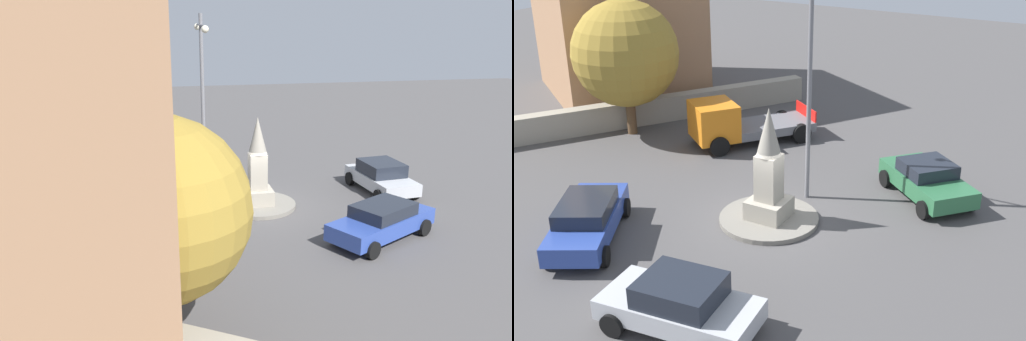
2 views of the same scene
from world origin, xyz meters
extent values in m
plane|color=#4F4C4C|center=(0.00, 0.00, 0.00)|extent=(80.00, 80.00, 0.00)
cylinder|color=gray|center=(0.00, 0.00, 0.08)|extent=(3.33, 3.33, 0.17)
cube|color=#9E9687|center=(0.00, 0.00, 0.49)|extent=(1.27, 1.27, 0.64)
cube|color=#9E9687|center=(0.00, 0.00, 1.60)|extent=(0.74, 0.74, 1.58)
cone|color=#9E9687|center=(0.00, 0.00, 3.18)|extent=(0.81, 0.81, 1.59)
cylinder|color=slate|center=(0.30, 2.24, 4.08)|extent=(0.16, 0.16, 8.15)
cylinder|color=slate|center=(-0.53, 2.24, 7.69)|extent=(1.66, 0.08, 0.08)
cylinder|color=slate|center=(1.13, 2.24, 7.69)|extent=(1.66, 0.08, 0.08)
sphere|color=#F2EACC|center=(-1.35, 2.24, 7.59)|extent=(0.28, 0.28, 0.28)
sphere|color=#F2EACC|center=(1.96, 2.24, 7.59)|extent=(0.28, 0.28, 0.28)
cube|color=#B7BABF|center=(0.87, -6.10, 0.60)|extent=(4.20, 2.23, 0.55)
cube|color=#1E232D|center=(0.92, -6.09, 1.17)|extent=(2.15, 1.87, 0.59)
cylinder|color=black|center=(2.17, -5.05, 0.32)|extent=(0.66, 0.29, 0.64)
cylinder|color=black|center=(2.37, -6.84, 0.32)|extent=(0.66, 0.29, 0.64)
cylinder|color=black|center=(-0.63, -5.36, 0.32)|extent=(0.66, 0.29, 0.64)
cylinder|color=black|center=(-0.43, -7.15, 0.32)|extent=(0.66, 0.29, 0.64)
cube|color=#2D6B42|center=(4.06, 4.27, 0.62)|extent=(4.07, 3.93, 0.60)
cube|color=#1E232D|center=(4.02, 4.31, 1.15)|extent=(2.30, 2.31, 0.46)
cylinder|color=black|center=(2.46, 4.50, 0.32)|extent=(0.62, 0.59, 0.64)
cylinder|color=black|center=(3.68, 5.85, 0.32)|extent=(0.62, 0.59, 0.64)
cylinder|color=black|center=(4.45, 2.69, 0.32)|extent=(0.62, 0.59, 0.64)
cylinder|color=black|center=(5.67, 4.03, 0.32)|extent=(0.62, 0.59, 0.64)
cube|color=#2D479E|center=(-4.35, -3.85, 0.63)|extent=(3.69, 4.73, 0.61)
cube|color=#1E232D|center=(-4.33, -3.89, 1.17)|extent=(2.46, 2.72, 0.47)
cylinder|color=black|center=(-2.84, -4.80, 0.32)|extent=(0.51, 0.66, 0.64)
cylinder|color=black|center=(-4.30, -5.63, 0.32)|extent=(0.51, 0.66, 0.64)
cylinder|color=black|center=(-4.40, -2.07, 0.32)|extent=(0.51, 0.66, 0.64)
cylinder|color=black|center=(-5.86, -2.90, 0.32)|extent=(0.51, 0.66, 0.64)
cube|color=orange|center=(-5.30, 4.68, 1.20)|extent=(2.64, 2.59, 1.56)
cube|color=slate|center=(-3.72, 6.78, 0.61)|extent=(3.72, 4.02, 0.37)
cube|color=red|center=(-2.67, 8.17, 1.04)|extent=(1.57, 1.20, 0.50)
cylinder|color=black|center=(-4.58, 3.97, 0.42)|extent=(0.73, 0.84, 0.84)
cylinder|color=black|center=(-6.18, 5.18, 0.42)|extent=(0.73, 0.84, 0.84)
cylinder|color=black|center=(-2.30, 7.00, 0.42)|extent=(0.73, 0.84, 0.84)
cylinder|color=black|center=(-3.90, 8.20, 0.42)|extent=(0.73, 0.84, 0.84)
cube|color=#9E9687|center=(-9.56, 6.14, 0.60)|extent=(9.02, 13.51, 1.19)
cylinder|color=brown|center=(-9.54, 4.32, 1.02)|extent=(0.43, 0.43, 2.05)
sphere|color=olive|center=(-9.54, 4.32, 3.67)|extent=(4.64, 4.64, 4.64)
camera|label=1|loc=(-21.95, 4.30, 8.26)|focal=38.13mm
camera|label=2|loc=(9.31, -16.57, 10.22)|focal=45.07mm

